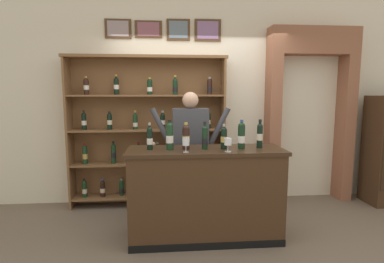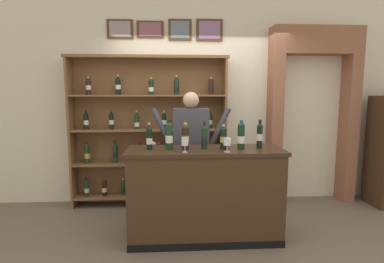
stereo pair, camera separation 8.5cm
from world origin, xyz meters
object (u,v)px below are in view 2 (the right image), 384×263
object	(u,v)px
wine_glass_spare	(227,143)
tasting_bottle_grappa	(149,138)
tasting_bottle_brunello	(241,135)
tasting_counter	(205,194)
tasting_bottle_rosso	(185,136)
tasting_bottle_super_tuscan	(204,137)
shopkeeper	(191,141)
wine_glass_right	(185,142)
tasting_bottle_vin_santo	(169,135)
wine_shelf	(149,129)
tasting_bottle_chianti	(260,135)
tasting_bottle_bianco	(223,137)

from	to	relation	value
wine_glass_spare	tasting_bottle_grappa	bearing A→B (deg)	166.62
tasting_bottle_brunello	tasting_counter	bearing A→B (deg)	176.99
tasting_counter	tasting_bottle_rosso	bearing A→B (deg)	179.53
tasting_bottle_grappa	wine_glass_spare	xyz separation A→B (m)	(0.83, -0.20, -0.03)
tasting_bottle_grappa	tasting_bottle_super_tuscan	distance (m)	0.61
shopkeeper	wine_glass_right	world-z (taller)	shopkeeper
shopkeeper	tasting_bottle_vin_santo	xyz separation A→B (m)	(-0.27, -0.56, 0.16)
tasting_bottle_super_tuscan	tasting_bottle_brunello	size ratio (longest dim) A/B	0.95
wine_shelf	tasting_bottle_super_tuscan	size ratio (longest dim) A/B	7.40
tasting_counter	wine_glass_spare	bearing A→B (deg)	-40.39
tasting_counter	wine_glass_right	size ratio (longest dim) A/B	11.35
tasting_bottle_brunello	wine_glass_right	bearing A→B (deg)	-166.38
tasting_bottle_vin_santo	tasting_bottle_chianti	world-z (taller)	tasting_bottle_vin_santo
tasting_bottle_vin_santo	tasting_bottle_super_tuscan	distance (m)	0.39
tasting_bottle_vin_santo	tasting_bottle_super_tuscan	bearing A→B (deg)	-0.67
wine_shelf	shopkeeper	bearing A→B (deg)	-45.92
tasting_bottle_chianti	tasting_bottle_brunello	bearing A→B (deg)	-172.78
tasting_bottle_super_tuscan	tasting_bottle_chianti	distance (m)	0.63
tasting_bottle_super_tuscan	wine_glass_right	world-z (taller)	tasting_bottle_super_tuscan
tasting_bottle_grappa	tasting_bottle_brunello	bearing A→B (deg)	-2.04
tasting_bottle_bianco	tasting_bottle_brunello	bearing A→B (deg)	-1.30
tasting_bottle_bianco	tasting_bottle_chianti	bearing A→B (deg)	3.19
tasting_bottle_chianti	wine_glass_spare	size ratio (longest dim) A/B	2.19
tasting_counter	wine_glass_spare	distance (m)	0.69
tasting_bottle_vin_santo	wine_glass_right	bearing A→B (deg)	-44.75
shopkeeper	tasting_bottle_super_tuscan	size ratio (longest dim) A/B	5.44
tasting_bottle_rosso	tasting_bottle_chianti	bearing A→B (deg)	0.33
tasting_counter	tasting_bottle_grappa	distance (m)	0.90
wine_shelf	tasting_bottle_brunello	xyz separation A→B (m)	(1.11, -1.17, 0.06)
shopkeeper	tasting_bottle_grappa	distance (m)	0.74
wine_shelf	tasting_bottle_super_tuscan	bearing A→B (deg)	-59.05
tasting_bottle_super_tuscan	wine_glass_spare	distance (m)	0.29
tasting_bottle_vin_santo	wine_shelf	bearing A→B (deg)	104.91
tasting_bottle_brunello	wine_glass_right	distance (m)	0.65
tasting_bottle_super_tuscan	tasting_bottle_bianco	size ratio (longest dim) A/B	1.11
tasting_bottle_bianco	tasting_bottle_brunello	distance (m)	0.20
wine_shelf	wine_glass_right	distance (m)	1.40
wine_shelf	tasting_bottle_brunello	bearing A→B (deg)	-46.60
tasting_counter	wine_glass_right	distance (m)	0.70
wine_shelf	tasting_bottle_vin_santo	xyz separation A→B (m)	(0.31, -1.16, 0.07)
shopkeeper	tasting_bottle_chianti	distance (m)	0.93
tasting_bottle_grappa	tasting_bottle_brunello	distance (m)	1.02
tasting_bottle_grappa	tasting_bottle_super_tuscan	bearing A→B (deg)	-2.57
tasting_bottle_chianti	wine_glass_spare	distance (m)	0.45
wine_shelf	tasting_bottle_super_tuscan	xyz separation A→B (m)	(0.70, -1.16, 0.05)
shopkeeper	tasting_bottle_brunello	world-z (taller)	shopkeeper
wine_glass_spare	tasting_bottle_super_tuscan	bearing A→B (deg)	142.94
tasting_counter	tasting_bottle_bianco	distance (m)	0.68
tasting_bottle_rosso	tasting_bottle_chianti	xyz separation A→B (m)	(0.84, 0.00, 0.01)
tasting_bottle_grappa	tasting_bottle_vin_santo	distance (m)	0.22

